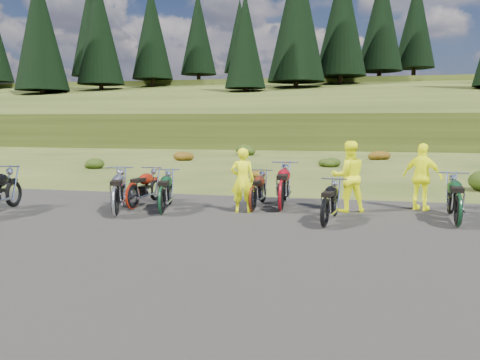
# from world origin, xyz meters

# --- Properties ---
(ground) EXTENTS (300.00, 300.00, 0.00)m
(ground) POSITION_xyz_m (0.00, 0.00, 0.00)
(ground) COLOR #2D3E14
(ground) RESTS_ON ground
(gravel_pad) EXTENTS (20.00, 12.00, 0.04)m
(gravel_pad) POSITION_xyz_m (0.00, -2.00, 0.00)
(gravel_pad) COLOR black
(gravel_pad) RESTS_ON ground
(hill_slope) EXTENTS (300.00, 45.97, 9.37)m
(hill_slope) POSITION_xyz_m (0.00, 50.00, 0.00)
(hill_slope) COLOR #2E3913
(hill_slope) RESTS_ON ground
(hill_plateau) EXTENTS (300.00, 90.00, 9.17)m
(hill_plateau) POSITION_xyz_m (0.00, 110.00, 0.00)
(hill_plateau) COLOR #2E3913
(hill_plateau) RESTS_ON ground
(conifer_14) EXTENTS (5.28, 5.28, 14.00)m
(conifer_14) POSITION_xyz_m (-51.00, 70.00, 16.55)
(conifer_14) COLOR black
(conifer_14) RESTS_ON ground
(conifer_15) EXTENTS (7.92, 7.92, 20.00)m
(conifer_15) POSITION_xyz_m (-45.00, 76.00, 20.16)
(conifer_15) COLOR black
(conifer_15) RESTS_ON ground
(conifer_16) EXTENTS (7.48, 7.48, 19.00)m
(conifer_16) POSITION_xyz_m (-39.00, 51.00, 15.28)
(conifer_16) COLOR black
(conifer_16) RESTS_ON ground
(conifer_17) EXTENTS (7.04, 7.04, 18.00)m
(conifer_17) POSITION_xyz_m (-33.00, 57.00, 15.97)
(conifer_17) COLOR black
(conifer_17) RESTS_ON ground
(conifer_18) EXTENTS (6.60, 6.60, 17.00)m
(conifer_18) POSITION_xyz_m (-27.00, 63.00, 16.66)
(conifer_18) COLOR black
(conifer_18) RESTS_ON ground
(conifer_19) EXTENTS (6.16, 6.16, 16.00)m
(conifer_19) POSITION_xyz_m (-21.00, 69.00, 17.36)
(conifer_19) COLOR black
(conifer_19) RESTS_ON ground
(conifer_20) EXTENTS (5.72, 5.72, 15.00)m
(conifer_20) POSITION_xyz_m (-15.00, 75.00, 17.65)
(conifer_20) COLOR black
(conifer_20) RESTS_ON ground
(conifer_21) EXTENTS (5.28, 5.28, 14.00)m
(conifer_21) POSITION_xyz_m (-9.00, 50.00, 12.56)
(conifer_21) COLOR black
(conifer_21) RESTS_ON ground
(conifer_22) EXTENTS (7.92, 7.92, 20.00)m
(conifer_22) POSITION_xyz_m (-3.00, 56.00, 16.77)
(conifer_22) COLOR black
(conifer_22) RESTS_ON ground
(conifer_23) EXTENTS (7.48, 7.48, 19.00)m
(conifer_23) POSITION_xyz_m (3.00, 62.00, 17.47)
(conifer_23) COLOR black
(conifer_23) RESTS_ON ground
(conifer_24) EXTENTS (7.04, 7.04, 18.00)m
(conifer_24) POSITION_xyz_m (9.00, 68.00, 18.16)
(conifer_24) COLOR black
(conifer_24) RESTS_ON ground
(conifer_25) EXTENTS (6.60, 6.60, 17.00)m
(conifer_25) POSITION_xyz_m (15.00, 74.00, 18.66)
(conifer_25) COLOR black
(conifer_25) RESTS_ON ground
(shrub_1) EXTENTS (1.03, 1.03, 0.61)m
(shrub_1) POSITION_xyz_m (-9.10, 11.30, 0.31)
(shrub_1) COLOR #23370D
(shrub_1) RESTS_ON ground
(shrub_2) EXTENTS (1.30, 1.30, 0.77)m
(shrub_2) POSITION_xyz_m (-6.20, 16.60, 0.38)
(shrub_2) COLOR #6F360D
(shrub_2) RESTS_ON ground
(shrub_3) EXTENTS (1.56, 1.56, 0.92)m
(shrub_3) POSITION_xyz_m (-3.30, 21.90, 0.46)
(shrub_3) COLOR #23370D
(shrub_3) RESTS_ON ground
(shrub_4) EXTENTS (0.77, 0.77, 0.45)m
(shrub_4) POSITION_xyz_m (-0.40, 9.20, 0.23)
(shrub_4) COLOR #6F360D
(shrub_4) RESTS_ON ground
(shrub_5) EXTENTS (1.03, 1.03, 0.61)m
(shrub_5) POSITION_xyz_m (2.50, 14.50, 0.31)
(shrub_5) COLOR #23370D
(shrub_5) RESTS_ON ground
(shrub_6) EXTENTS (1.30, 1.30, 0.77)m
(shrub_6) POSITION_xyz_m (5.40, 19.80, 0.38)
(shrub_6) COLOR #6F360D
(shrub_6) RESTS_ON ground
(motorcycle_1) EXTENTS (0.83, 2.05, 1.05)m
(motorcycle_1) POSITION_xyz_m (-2.33, 1.23, 0.00)
(motorcycle_1) COLOR maroon
(motorcycle_1) RESTS_ON ground
(motorcycle_2) EXTENTS (1.08, 2.12, 1.06)m
(motorcycle_2) POSITION_xyz_m (-1.31, 0.69, 0.00)
(motorcycle_2) COLOR black
(motorcycle_2) RESTS_ON ground
(motorcycle_3) EXTENTS (1.42, 2.30, 1.14)m
(motorcycle_3) POSITION_xyz_m (-2.31, 0.18, 0.00)
(motorcycle_3) COLOR #A6A6AB
(motorcycle_3) RESTS_ON ground
(motorcycle_4) EXTENTS (0.73, 1.97, 1.02)m
(motorcycle_4) POSITION_xyz_m (0.85, 1.55, 0.00)
(motorcycle_4) COLOR #501A0D
(motorcycle_4) RESTS_ON ground
(motorcycle_5) EXTENTS (0.95, 1.99, 1.00)m
(motorcycle_5) POSITION_xyz_m (2.73, 0.07, 0.00)
(motorcycle_5) COLOR black
(motorcycle_5) RESTS_ON ground
(motorcycle_6) EXTENTS (0.86, 2.35, 1.22)m
(motorcycle_6) POSITION_xyz_m (1.56, 1.77, 0.00)
(motorcycle_6) COLOR maroon
(motorcycle_6) RESTS_ON ground
(motorcycle_7) EXTENTS (0.95, 2.22, 1.13)m
(motorcycle_7) POSITION_xyz_m (5.60, 0.72, 0.00)
(motorcycle_7) COLOR black
(motorcycle_7) RESTS_ON ground
(person_middle) EXTENTS (0.67, 0.50, 1.66)m
(person_middle) POSITION_xyz_m (0.61, 1.41, 0.83)
(person_middle) COLOR #F7FF0D
(person_middle) RESTS_ON ground
(person_right_a) EXTENTS (1.04, 0.90, 1.83)m
(person_right_a) POSITION_xyz_m (3.26, 2.10, 0.92)
(person_right_a) COLOR #F7FF0D
(person_right_a) RESTS_ON ground
(person_right_b) EXTENTS (1.11, 0.89, 1.76)m
(person_right_b) POSITION_xyz_m (5.15, 2.69, 0.88)
(person_right_b) COLOR #F7FF0D
(person_right_b) RESTS_ON ground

